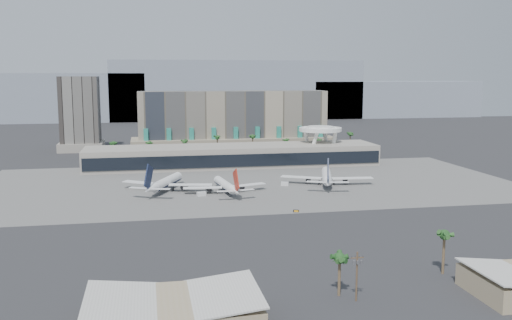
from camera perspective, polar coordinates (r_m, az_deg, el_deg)
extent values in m
plane|color=#232326|center=(229.24, 1.86, -4.85)|extent=(900.00, 900.00, 0.00)
cube|color=#5B5B59|center=(281.95, -0.61, -2.32)|extent=(260.00, 130.00, 0.06)
cube|color=gray|center=(700.19, -21.79, 5.81)|extent=(260.00, 60.00, 55.00)
cube|color=gray|center=(696.39, -1.90, 7.01)|extent=(300.00, 60.00, 70.00)
cube|color=gray|center=(754.59, 13.36, 5.95)|extent=(220.00, 60.00, 45.00)
cube|color=gray|center=(398.25, -2.31, 3.89)|extent=(130.00, 22.00, 42.00)
cube|color=tan|center=(397.89, -2.25, 1.57)|extent=(140.00, 30.00, 10.00)
cube|color=#278574|center=(383.00, -10.93, 1.76)|extent=(3.00, 2.00, 18.00)
cube|color=#278574|center=(383.28, -8.69, 1.82)|extent=(3.00, 2.00, 18.00)
cube|color=#278574|center=(384.14, -6.45, 1.88)|extent=(3.00, 2.00, 18.00)
cube|color=#278574|center=(385.59, -4.23, 1.93)|extent=(3.00, 2.00, 18.00)
cube|color=#278574|center=(387.61, -2.03, 1.98)|extent=(3.00, 2.00, 18.00)
cube|color=#278574|center=(390.20, 0.15, 2.03)|extent=(3.00, 2.00, 18.00)
cube|color=#278574|center=(393.34, 2.30, 2.08)|extent=(3.00, 2.00, 18.00)
cube|color=#278574|center=(397.03, 4.41, 2.12)|extent=(3.00, 2.00, 18.00)
cube|color=#278574|center=(401.24, 6.47, 2.16)|extent=(3.00, 2.00, 18.00)
cube|color=black|center=(420.79, -17.17, 4.45)|extent=(26.00, 26.00, 52.00)
cube|color=#AAA495|center=(422.89, -17.03, 1.34)|extent=(30.00, 30.00, 6.00)
cube|color=#AAA495|center=(334.51, -2.31, 0.43)|extent=(170.00, 32.00, 12.00)
cube|color=black|center=(318.75, -1.87, -0.06)|extent=(168.00, 0.60, 7.00)
cube|color=black|center=(333.57, -2.31, 1.66)|extent=(170.00, 12.00, 2.50)
cylinder|color=white|center=(359.95, 7.10, 1.74)|extent=(6.98, 6.99, 21.89)
cylinder|color=white|center=(356.23, 5.15, 1.70)|extent=(6.98, 6.99, 21.89)
cylinder|color=white|center=(344.11, 5.73, 1.46)|extent=(6.98, 6.99, 21.89)
cylinder|color=white|center=(347.95, 7.74, 1.50)|extent=(6.98, 6.99, 21.89)
cylinder|color=white|center=(351.04, 6.45, 3.06)|extent=(26.00, 26.00, 2.20)
cylinder|color=white|center=(350.92, 6.46, 3.27)|extent=(16.00, 16.00, 1.20)
cylinder|color=brown|center=(366.06, -14.05, 0.88)|extent=(0.70, 0.70, 12.00)
sphere|color=#1F4A1D|center=(365.37, -14.08, 1.76)|extent=(2.80, 2.80, 2.80)
cylinder|color=brown|center=(365.50, -10.60, 0.97)|extent=(0.70, 0.70, 12.00)
sphere|color=#1F4A1D|center=(364.81, -10.63, 1.86)|extent=(2.80, 2.80, 2.80)
cylinder|color=brown|center=(366.26, -7.16, 1.07)|extent=(0.70, 0.70, 12.00)
sphere|color=#1F4A1D|center=(365.57, -7.17, 1.95)|extent=(2.80, 2.80, 2.80)
cylinder|color=brown|center=(368.21, -3.90, 1.15)|extent=(0.70, 0.70, 12.00)
sphere|color=#1F4A1D|center=(367.52, -3.91, 2.04)|extent=(2.80, 2.80, 2.80)
cylinder|color=brown|center=(371.70, -0.38, 1.24)|extent=(0.70, 0.70, 12.00)
sphere|color=#1F4A1D|center=(371.02, -0.38, 2.12)|extent=(2.80, 2.80, 2.80)
cylinder|color=brown|center=(376.32, 2.92, 1.32)|extent=(0.70, 0.70, 12.00)
sphere|color=#1F4A1D|center=(375.65, 2.93, 2.18)|extent=(2.80, 2.80, 2.80)
cylinder|color=brown|center=(382.16, 6.13, 1.39)|extent=(0.70, 0.70, 12.00)
sphere|color=#1F4A1D|center=(381.50, 6.14, 2.24)|extent=(2.80, 2.80, 2.80)
cylinder|color=brown|center=(389.50, 9.36, 1.46)|extent=(0.70, 0.70, 12.00)
sphere|color=#1F4A1D|center=(388.85, 9.38, 2.30)|extent=(2.80, 2.80, 2.80)
cube|color=tan|center=(125.87, -8.22, -14.95)|extent=(36.00, 22.00, 6.00)
cube|color=silver|center=(124.55, -12.51, -13.63)|extent=(18.65, 22.60, 2.30)
cube|color=silver|center=(125.22, -4.03, -13.32)|extent=(18.65, 22.60, 2.30)
cube|color=silver|center=(151.93, 23.78, -10.27)|extent=(15.55, 20.60, 1.98)
cylinder|color=#4C3826|center=(138.64, 10.04, -11.41)|extent=(0.44, 0.44, 12.00)
cube|color=#4C3826|center=(137.15, 10.09, -9.60)|extent=(3.20, 0.22, 0.22)
cylinder|color=slate|center=(136.85, 9.77, -10.08)|extent=(0.56, 0.56, 0.90)
cylinder|color=slate|center=(137.16, 10.13, -10.04)|extent=(0.56, 0.56, 0.90)
cylinder|color=slate|center=(137.47, 10.49, -10.01)|extent=(0.56, 0.56, 0.90)
cylinder|color=black|center=(136.60, 9.54, -9.55)|extent=(0.12, 0.12, 0.30)
cylinder|color=black|center=(137.57, 10.64, -9.45)|extent=(0.12, 0.12, 0.30)
cylinder|color=white|center=(267.28, -8.91, -2.17)|extent=(15.74, 28.91, 4.34)
cylinder|color=#0F1834|center=(267.31, -8.91, -2.21)|extent=(15.43, 28.33, 4.26)
cone|color=white|center=(282.90, -7.67, -1.56)|extent=(5.93, 6.21, 4.34)
cone|color=white|center=(249.82, -10.51, -2.88)|extent=(7.86, 10.69, 4.34)
cube|color=white|center=(270.96, -11.35, -2.23)|extent=(18.45, 14.86, 0.38)
cube|color=white|center=(262.33, -6.56, -2.47)|extent=(20.02, 8.12, 0.38)
cylinder|color=black|center=(270.37, -10.66, -2.47)|extent=(3.92, 4.93, 2.39)
cylinder|color=black|center=(264.10, -7.19, -2.65)|extent=(3.92, 4.93, 2.39)
cube|color=#0F1834|center=(247.31, -10.69, -1.67)|extent=(4.41, 9.27, 11.43)
cube|color=white|center=(250.67, -11.64, -2.75)|extent=(8.66, 6.56, 0.27)
cube|color=white|center=(246.89, -9.56, -2.87)|extent=(9.01, 4.61, 0.27)
cylinder|color=black|center=(278.44, -8.04, -2.36)|extent=(0.54, 0.54, 1.74)
cylinder|color=black|center=(268.14, -9.67, -2.82)|extent=(0.76, 0.76, 1.74)
cylinder|color=black|center=(265.63, -8.28, -2.89)|extent=(0.76, 0.76, 1.74)
cylinder|color=white|center=(260.02, -3.13, -2.48)|extent=(7.08, 26.49, 3.84)
cylinder|color=#0F1834|center=(260.05, -3.13, -2.51)|extent=(6.94, 25.96, 3.77)
cone|color=white|center=(274.32, -3.95, -1.91)|extent=(4.35, 4.77, 3.84)
cone|color=white|center=(243.94, -2.10, -3.14)|extent=(4.89, 9.06, 3.84)
cube|color=white|center=(256.75, -5.36, -2.78)|extent=(17.56, 5.29, 0.34)
cube|color=white|center=(262.10, -0.84, -2.51)|extent=(17.60, 9.31, 0.34)
cylinder|color=black|center=(258.03, -4.75, -2.93)|extent=(2.58, 4.08, 2.11)
cylinder|color=black|center=(261.92, -1.48, -2.73)|extent=(2.58, 4.08, 2.11)
cube|color=#9E2012|center=(241.62, -2.01, -2.04)|extent=(1.56, 8.72, 10.12)
cube|color=white|center=(241.81, -3.02, -3.13)|extent=(7.72, 2.23, 0.24)
cube|color=white|center=(244.15, -1.06, -3.01)|extent=(7.97, 4.05, 0.24)
cylinder|color=black|center=(270.25, -3.69, -2.65)|extent=(0.48, 0.48, 1.54)
cylinder|color=black|center=(258.88, -3.73, -3.14)|extent=(0.67, 0.67, 1.54)
cylinder|color=black|center=(260.44, -2.42, -3.06)|extent=(0.67, 0.67, 1.54)
cylinder|color=white|center=(281.04, 7.08, -1.59)|extent=(12.99, 30.44, 4.46)
cylinder|color=#0F1834|center=(281.07, 7.08, -1.62)|extent=(12.73, 29.83, 4.37)
cone|color=white|center=(298.23, 7.00, -1.01)|extent=(5.71, 6.09, 4.46)
cone|color=white|center=(261.63, 7.18, -2.27)|extent=(7.15, 10.90, 4.46)
cube|color=white|center=(280.01, 4.57, -1.73)|extent=(19.76, 13.54, 0.39)
cube|color=white|center=(280.64, 9.59, -1.80)|extent=(20.38, 6.07, 0.39)
cylinder|color=black|center=(280.72, 5.25, -1.94)|extent=(3.63, 4.98, 2.45)
cylinder|color=black|center=(281.17, 8.89, -1.99)|extent=(3.63, 4.98, 2.45)
cube|color=#0F1834|center=(258.96, 7.21, -1.08)|extent=(3.44, 9.87, 11.75)
cube|color=white|center=(260.34, 6.08, -2.18)|extent=(9.14, 5.95, 0.28)
cube|color=white|center=(260.61, 8.29, -2.21)|extent=(9.19, 3.77, 0.28)
cylinder|color=black|center=(293.27, 7.01, -1.79)|extent=(0.56, 0.56, 1.78)
cylinder|color=black|center=(280.43, 6.34, -2.25)|extent=(0.78, 0.78, 1.78)
cylinder|color=black|center=(280.62, 7.80, -2.27)|extent=(0.78, 0.78, 1.78)
cube|color=silver|center=(252.85, -5.47, -3.40)|extent=(4.24, 2.75, 1.91)
cube|color=silver|center=(275.46, 2.91, -2.39)|extent=(4.17, 3.27, 1.89)
cube|color=black|center=(223.06, 4.03, -5.11)|extent=(2.22, 1.02, 1.02)
cube|color=#C38516|center=(222.89, 4.04, -5.12)|extent=(1.56, 0.58, 0.61)
cylinder|color=black|center=(222.91, 3.82, -5.17)|extent=(0.12, 0.12, 0.61)
cylinder|color=black|center=(223.32, 4.23, -5.15)|extent=(0.12, 0.12, 0.61)
cylinder|color=brown|center=(141.54, 8.33, -11.44)|extent=(0.70, 0.70, 9.71)
sphere|color=#1F4A1D|center=(140.06, 8.37, -9.68)|extent=(2.80, 2.80, 2.80)
cylinder|color=brown|center=(162.30, 18.25, -8.90)|extent=(0.70, 0.70, 11.13)
sphere|color=#1F4A1D|center=(160.85, 18.33, -7.11)|extent=(2.80, 2.80, 2.80)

